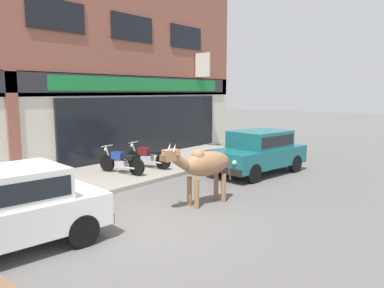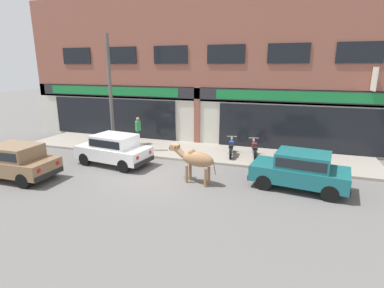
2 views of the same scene
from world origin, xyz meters
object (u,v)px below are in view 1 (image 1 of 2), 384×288
Objects in this scene: motorcycle_0 at (121,162)px; car_1 at (259,150)px; car_0 at (1,207)px; motorcycle_1 at (148,157)px; cow at (204,165)px.

car_1 is at bearing -44.18° from motorcycle_0.
car_0 is 1.00× the size of car_1.
car_0 is at bearing -155.27° from motorcycle_1.
car_1 is (3.96, 0.69, -0.19)m from cow.
car_1 is (8.36, -0.31, 0.00)m from car_0.
cow is 4.51m from car_0.
car_1 is at bearing -56.58° from motorcycle_1.
cow is at bearing -170.07° from car_1.
motorcycle_1 is (6.25, 2.88, -0.30)m from car_0.
car_1 is 4.59m from motorcycle_0.
motorcycle_0 is (5.07, 2.88, -0.30)m from car_0.
car_0 is 8.36m from car_1.
cow reaches higher than motorcycle_1.
cow is 0.57× the size of car_0.
cow is at bearing -99.89° from motorcycle_0.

